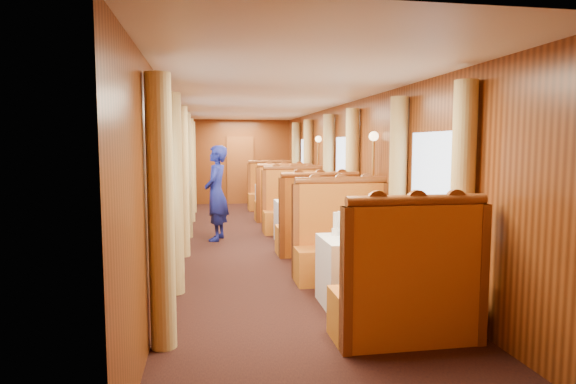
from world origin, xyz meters
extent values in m
cube|color=brown|center=(0.00, 5.97, 1.00)|extent=(0.80, 0.04, 2.00)
cube|color=white|center=(0.75, -3.50, 0.38)|extent=(1.05, 0.72, 0.75)
cube|color=#A63C12|center=(0.75, -4.45, 0.23)|extent=(1.30, 0.55, 0.45)
cube|color=#A63C12|center=(0.75, -4.67, 0.85)|extent=(1.30, 0.12, 0.80)
cylinder|color=brown|center=(0.75, -4.67, 1.29)|extent=(1.23, 0.10, 0.10)
cube|color=#A63C12|center=(0.75, -2.55, 0.23)|extent=(1.30, 0.55, 0.45)
cube|color=#A63C12|center=(0.75, -2.33, 0.85)|extent=(1.30, 0.12, 0.80)
cylinder|color=brown|center=(0.75, -2.33, 1.29)|extent=(1.23, 0.10, 0.10)
cube|color=white|center=(0.75, 0.00, 0.38)|extent=(1.05, 0.72, 0.75)
cube|color=#A63C12|center=(0.75, -0.95, 0.23)|extent=(1.30, 0.55, 0.45)
cube|color=#A63C12|center=(0.75, -1.17, 0.85)|extent=(1.30, 0.12, 0.80)
cylinder|color=brown|center=(0.75, -1.17, 1.29)|extent=(1.23, 0.10, 0.10)
cube|color=#A63C12|center=(0.75, 0.95, 0.23)|extent=(1.30, 0.55, 0.45)
cube|color=#A63C12|center=(0.75, 1.17, 0.85)|extent=(1.30, 0.12, 0.80)
cylinder|color=brown|center=(0.75, 1.17, 1.29)|extent=(1.23, 0.10, 0.10)
cube|color=white|center=(0.75, 3.50, 0.38)|extent=(1.05, 0.72, 0.75)
cube|color=#A63C12|center=(0.75, 2.55, 0.23)|extent=(1.30, 0.55, 0.45)
cube|color=#A63C12|center=(0.75, 2.33, 0.85)|extent=(1.30, 0.12, 0.80)
cylinder|color=brown|center=(0.75, 2.33, 1.29)|extent=(1.23, 0.10, 0.10)
cube|color=#A63C12|center=(0.75, 4.45, 0.23)|extent=(1.30, 0.55, 0.45)
cube|color=#A63C12|center=(0.75, 4.67, 0.85)|extent=(1.30, 0.12, 0.80)
cylinder|color=brown|center=(0.75, 4.67, 1.29)|extent=(1.23, 0.10, 0.10)
cube|color=silver|center=(0.62, -3.53, 0.76)|extent=(0.38, 0.32, 0.01)
cylinder|color=white|center=(1.03, -3.62, 0.76)|extent=(0.22, 0.22, 0.01)
cylinder|color=white|center=(0.40, -3.34, 0.79)|extent=(0.08, 0.08, 0.08)
cylinder|color=white|center=(0.40, -3.34, 0.92)|extent=(0.05, 0.05, 0.18)
cylinder|color=white|center=(0.47, -3.28, 0.79)|extent=(0.08, 0.08, 0.08)
cylinder|color=white|center=(0.47, -3.28, 0.92)|extent=(0.05, 0.05, 0.18)
cylinder|color=silver|center=(0.78, -0.03, 0.82)|extent=(0.06, 0.06, 0.14)
cylinder|color=silver|center=(0.78, 3.50, 0.82)|extent=(0.06, 0.06, 0.14)
cylinder|color=tan|center=(-1.38, -4.28, 1.18)|extent=(0.22, 0.22, 2.35)
cylinder|color=tan|center=(-1.38, -2.72, 1.18)|extent=(0.22, 0.22, 2.35)
cylinder|color=tan|center=(1.38, -4.28, 1.18)|extent=(0.22, 0.22, 2.35)
cylinder|color=tan|center=(1.38, -2.72, 1.18)|extent=(0.22, 0.22, 2.35)
cylinder|color=tan|center=(-1.38, -0.78, 1.18)|extent=(0.22, 0.22, 2.35)
cylinder|color=tan|center=(-1.38, 0.78, 1.18)|extent=(0.22, 0.22, 2.35)
cylinder|color=tan|center=(1.38, -0.78, 1.18)|extent=(0.22, 0.22, 2.35)
cylinder|color=tan|center=(1.38, 0.78, 1.18)|extent=(0.22, 0.22, 2.35)
cylinder|color=tan|center=(-1.38, 2.72, 1.18)|extent=(0.22, 0.22, 2.35)
cylinder|color=tan|center=(-1.38, 4.28, 1.18)|extent=(0.22, 0.22, 2.35)
cylinder|color=tan|center=(1.38, 2.72, 1.18)|extent=(0.22, 0.22, 2.35)
cylinder|color=tan|center=(1.38, 4.28, 1.18)|extent=(0.22, 0.22, 2.35)
cylinder|color=#BF8C3F|center=(-1.40, -1.75, 0.93)|extent=(0.04, 0.04, 1.85)
sphere|color=#FFD18C|center=(-1.40, -1.75, 1.88)|extent=(0.14, 0.14, 0.14)
cylinder|color=#BF8C3F|center=(1.40, -1.75, 0.93)|extent=(0.04, 0.04, 1.85)
sphere|color=#FFD18C|center=(1.40, -1.75, 1.88)|extent=(0.14, 0.14, 0.14)
cylinder|color=#BF8C3F|center=(-1.40, 1.75, 0.93)|extent=(0.04, 0.04, 1.85)
sphere|color=#FFD18C|center=(-1.40, 1.75, 1.88)|extent=(0.14, 0.14, 0.14)
cylinder|color=#BF8C3F|center=(1.40, 1.75, 0.93)|extent=(0.04, 0.04, 1.85)
sphere|color=#FFD18C|center=(1.40, 1.75, 1.88)|extent=(0.14, 0.14, 0.14)
imported|color=navy|center=(-0.82, 0.44, 0.87)|extent=(0.56, 0.72, 1.75)
cube|color=beige|center=(0.75, 0.78, 0.75)|extent=(0.40, 0.24, 0.55)
sphere|color=tan|center=(0.75, 0.78, 1.11)|extent=(0.20, 0.20, 0.20)
cube|color=beige|center=(0.75, 0.61, 0.52)|extent=(0.36, 0.30, 0.14)
camera|label=1|loc=(-0.99, -8.44, 1.75)|focal=30.00mm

